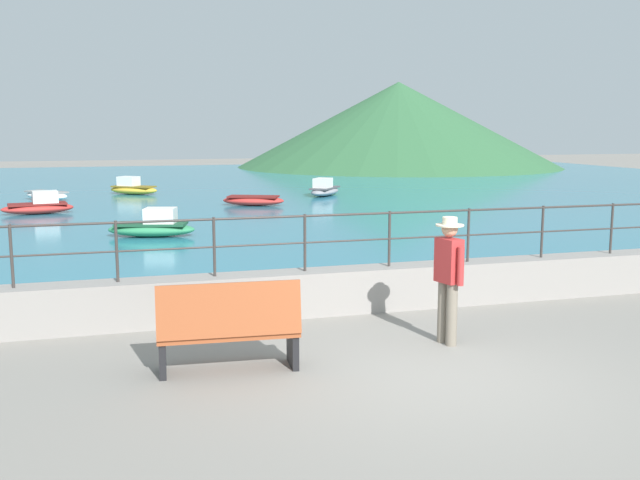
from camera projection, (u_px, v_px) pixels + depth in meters
name	position (u px, v px, depth m)	size (l,w,h in m)	color
ground_plane	(433.00, 377.00, 8.51)	(120.00, 120.00, 0.00)	gray
promenade_wall	(348.00, 290.00, 11.49)	(20.00, 0.56, 0.70)	gray
railing	(348.00, 231.00, 11.34)	(18.44, 0.04, 0.90)	#383330
lake_water	(192.00, 191.00, 33.00)	(64.00, 44.32, 0.06)	teal
hill_main	(398.00, 125.00, 52.55)	(23.80, 23.80, 6.20)	#33663D
hill_secondary	(353.00, 141.00, 53.88)	(15.69, 15.69, 3.81)	#285633
bench_main	(229.00, 328.00, 8.57)	(1.74, 0.68, 1.13)	#9E4C28
person_walking	(448.00, 274.00, 9.66)	(0.38, 0.56, 1.75)	slate
boat_1	(133.00, 188.00, 31.05)	(2.37, 2.11, 0.76)	gold
boat_2	(47.00, 195.00, 28.48)	(2.17, 2.34, 0.36)	white
boat_3	(39.00, 206.00, 23.99)	(2.41, 1.26, 0.76)	red
boat_4	(253.00, 200.00, 26.54)	(2.47, 1.76, 0.36)	red
boat_6	(153.00, 226.00, 19.02)	(2.46, 1.50, 0.76)	#338C59
boat_7	(324.00, 189.00, 30.32)	(2.10, 2.38, 0.76)	gray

